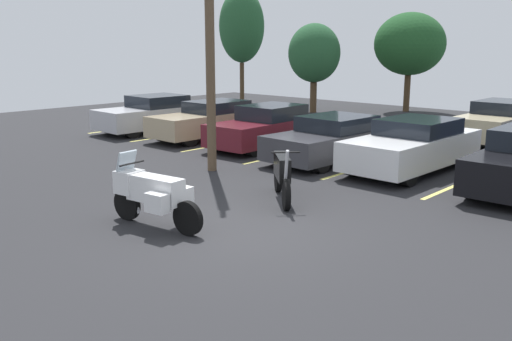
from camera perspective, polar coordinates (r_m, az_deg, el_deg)
name	(u,v)px	position (r m, az deg, el deg)	size (l,w,h in m)	color
ground	(235,232)	(10.91, -2.16, -6.25)	(44.00, 44.00, 0.10)	#262628
motorcycle_touring	(152,193)	(11.08, -10.48, -2.25)	(2.30, 0.96, 1.43)	black
motorcycle_second	(282,174)	(12.74, 2.65, -0.40)	(1.72, 1.60, 1.33)	black
parking_stripes	(372,165)	(16.92, 11.61, 0.56)	(22.98, 4.98, 0.01)	#EAE066
car_silver	(155,114)	(23.26, -10.21, 5.66)	(2.12, 4.73, 1.45)	#B7B7BC
car_tan	(210,120)	(21.25, -4.65, 5.11)	(1.78, 4.71, 1.39)	tan
car_maroon	(267,127)	(19.36, 1.16, 4.41)	(1.94, 4.56, 1.44)	maroon
car_charcoal	(333,139)	(17.27, 7.85, 3.17)	(2.09, 4.65, 1.36)	#38383D
car_white	(413,146)	(16.31, 15.61, 2.44)	(1.97, 4.82, 1.45)	white
car_far_champagne	(500,122)	(22.38, 23.42, 4.55)	(1.85, 4.55, 1.46)	#C1B289
utility_pole	(210,32)	(15.56, -4.70, 13.76)	(1.39, 1.32, 7.25)	brown
tree_center_right	(410,44)	(30.63, 15.29, 12.23)	(3.61, 3.61, 5.06)	#4C3823
tree_rear	(314,53)	(29.36, 5.92, 11.71)	(2.65, 2.65, 4.50)	#4C3823
tree_center_left	(242,26)	(34.39, -1.46, 14.39)	(2.68, 2.68, 6.63)	#4C3823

